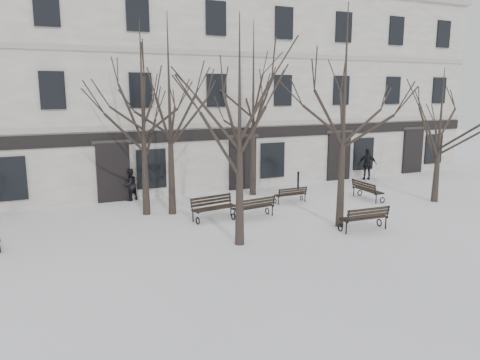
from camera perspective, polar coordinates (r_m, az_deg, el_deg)
ground at (r=17.65m, az=1.11°, el=-6.92°), size 100.00×100.00×0.00m
building at (r=29.00m, az=-10.46°, el=10.92°), size 40.40×10.20×11.40m
tree_1 at (r=15.94m, az=-0.05°, el=9.28°), size 5.54×5.54×7.91m
tree_2 at (r=18.64m, az=12.67°, el=10.62°), size 6.04×6.04×8.63m
tree_3 at (r=24.49m, az=23.27°, el=6.81°), size 4.52×4.52×6.46m
tree_4 at (r=20.48m, az=-11.83°, el=10.01°), size 5.78×5.78×8.26m
tree_5 at (r=20.35m, az=-8.64°, el=10.72°), size 6.03×6.03×8.61m
tree_6 at (r=24.03m, az=1.64°, el=11.08°), size 6.14×6.14×8.78m
bench_1 at (r=19.98m, az=1.71°, el=-3.28°), size 1.94×0.92×0.94m
bench_2 at (r=18.87m, az=14.96°, el=-4.42°), size 1.99×0.81×0.99m
bench_3 at (r=19.84m, az=-3.20°, el=-3.30°), size 2.07×1.03×1.00m
bench_4 at (r=22.85m, az=6.22°, el=-1.74°), size 1.60×0.58×0.80m
bench_5 at (r=24.22m, az=15.20°, el=-1.14°), size 0.78×1.92×0.95m
bollard_a at (r=23.06m, az=-11.36°, el=-1.37°), size 0.14×0.14×1.11m
bollard_b at (r=26.05m, az=7.10°, el=0.03°), size 0.13×0.13×1.01m
pedestrian_b at (r=23.96m, az=-13.18°, el=-2.44°), size 0.98×0.90×1.60m
pedestrian_c at (r=29.78m, az=15.19°, el=0.04°), size 1.21×0.93×1.91m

